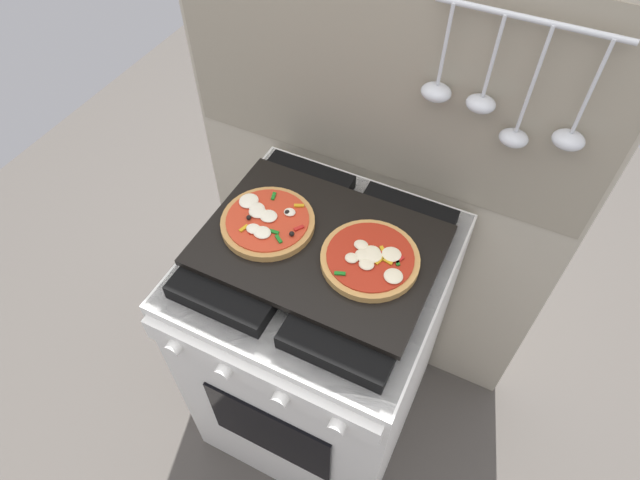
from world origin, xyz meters
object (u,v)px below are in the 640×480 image
at_px(pizza_left, 267,222).
at_px(pizza_right, 371,259).
at_px(stove, 320,342).
at_px(baking_tray, 320,245).

bearing_deg(pizza_left, pizza_right, 1.31).
relative_size(stove, pizza_right, 4.07).
xyz_separation_m(stove, pizza_left, (-0.14, -0.00, 0.48)).
xyz_separation_m(pizza_left, pizza_right, (0.26, 0.01, 0.00)).
bearing_deg(stove, pizza_left, -178.19).
bearing_deg(baking_tray, pizza_right, 0.02).
bearing_deg(pizza_right, baking_tray, -179.98).
xyz_separation_m(stove, pizza_right, (0.12, 0.00, 0.48)).
bearing_deg(pizza_left, baking_tray, 2.50).
distance_m(stove, pizza_right, 0.49).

